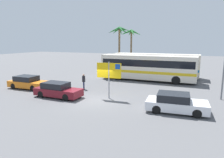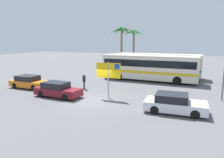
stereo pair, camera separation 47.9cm
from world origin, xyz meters
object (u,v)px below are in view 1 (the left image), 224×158
(bus_front_coach, at_px, (148,66))
(bus_rear_coach, at_px, (155,64))
(car_maroon, at_px, (58,90))
(car_white, at_px, (176,103))
(ferry_sign, at_px, (109,72))
(car_orange, at_px, (28,82))
(pedestrian_crossing_lot, at_px, (84,80))

(bus_front_coach, height_order, bus_rear_coach, same)
(bus_rear_coach, height_order, car_maroon, bus_rear_coach)
(car_white, distance_m, car_maroon, 10.13)
(ferry_sign, bearing_deg, bus_front_coach, 79.49)
(bus_rear_coach, distance_m, car_orange, 16.62)
(car_orange, bearing_deg, bus_front_coach, 39.62)
(ferry_sign, relative_size, pedestrian_crossing_lot, 1.97)
(ferry_sign, bearing_deg, car_orange, 175.58)
(ferry_sign, bearing_deg, bus_rear_coach, 80.19)
(car_maroon, height_order, pedestrian_crossing_lot, pedestrian_crossing_lot)
(car_white, xyz_separation_m, pedestrian_crossing_lot, (-9.52, 3.38, 0.32))
(ferry_sign, relative_size, car_orange, 0.76)
(bus_front_coach, distance_m, ferry_sign, 9.44)
(car_maroon, distance_m, pedestrian_crossing_lot, 3.56)
(car_maroon, relative_size, pedestrian_crossing_lot, 2.64)
(bus_rear_coach, xyz_separation_m, car_orange, (-10.80, -12.58, -1.15))
(ferry_sign, relative_size, car_maroon, 0.75)
(bus_front_coach, xyz_separation_m, car_maroon, (-5.51, -10.83, -1.15))
(ferry_sign, xyz_separation_m, pedestrian_crossing_lot, (-3.81, 2.03, -1.37))
(bus_rear_coach, height_order, car_white, bus_rear_coach)
(bus_front_coach, distance_m, pedestrian_crossing_lot, 8.86)
(car_orange, height_order, pedestrian_crossing_lot, pedestrian_crossing_lot)
(bus_rear_coach, relative_size, pedestrian_crossing_lot, 7.17)
(ferry_sign, distance_m, car_orange, 9.61)
(car_orange, bearing_deg, pedestrian_crossing_lot, 17.21)
(bus_front_coach, distance_m, bus_rear_coach, 3.34)
(ferry_sign, relative_size, car_white, 0.74)
(pedestrian_crossing_lot, bearing_deg, car_white, -42.87)
(car_white, xyz_separation_m, car_maroon, (-10.13, -0.11, -0.00))
(car_white, distance_m, pedestrian_crossing_lot, 10.11)
(ferry_sign, bearing_deg, car_maroon, -165.39)
(bus_rear_coach, distance_m, car_maroon, 15.32)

